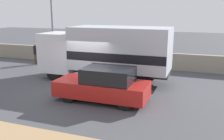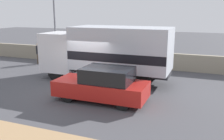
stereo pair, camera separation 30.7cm
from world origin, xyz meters
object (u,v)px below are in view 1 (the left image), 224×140
Objects in this scene: car_hatchback at (104,85)px; pedestrian at (36,53)px; box_truck at (107,51)px; street_lamp at (52,17)px.

car_hatchback is 2.59× the size of pedestrian.
box_truck is at bearing -20.60° from pedestrian.
street_lamp is 3.74× the size of pedestrian.
street_lamp is at bearing -44.05° from car_hatchback.
pedestrian is at bearing -36.07° from car_hatchback.
box_truck reaches higher than car_hatchback.
pedestrian is at bearing -139.38° from street_lamp.
street_lamp is 3.13m from pedestrian.
street_lamp is 10.16m from car_hatchback.
pedestrian is (-1.06, -0.91, -2.80)m from street_lamp.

